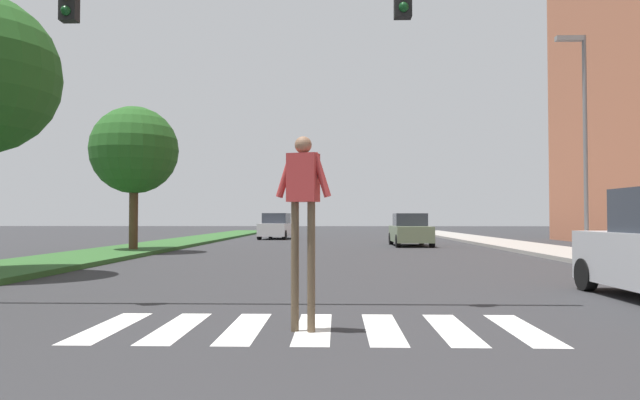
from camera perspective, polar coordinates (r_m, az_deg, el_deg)
The scene contains 10 objects.
ground_plane at distance 30.05m, azimuth 1.10°, elevation -4.52°, with size 140.00×140.00×0.00m, color #2D2D30.
crosswalk at distance 7.75m, azimuth -0.63°, elevation -12.48°, with size 5.85×2.20×0.01m.
median_strip at distance 29.40m, azimuth -15.78°, elevation -4.36°, with size 3.30×64.00×0.15m, color #2D5B28.
tree_far at distance 25.38m, azimuth -17.79°, elevation 4.65°, with size 3.62×3.62×5.92m.
sidewalk_right at distance 29.43m, azimuth 19.36°, elevation -4.33°, with size 3.00×64.00×0.15m, color #9E9991.
traffic_light_gantry at distance 10.77m, azimuth -23.25°, elevation 14.34°, with size 10.12×0.30×6.00m.
street_lamp_right at distance 21.70m, azimuth 24.37°, elevation 6.74°, with size 1.02×0.24×7.50m.
pedestrian_performer at distance 7.40m, azimuth -1.67°, elevation -0.09°, with size 0.74×0.34×2.49m.
sedan_midblock at distance 30.20m, azimuth 8.86°, elevation -3.01°, with size 1.90×4.19×1.67m.
sedan_distant at distance 39.86m, azimuth -4.24°, elevation -2.66°, with size 2.26×4.72×1.76m.
Camera 1 is at (0.31, -0.02, 1.45)m, focal length 32.57 mm.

